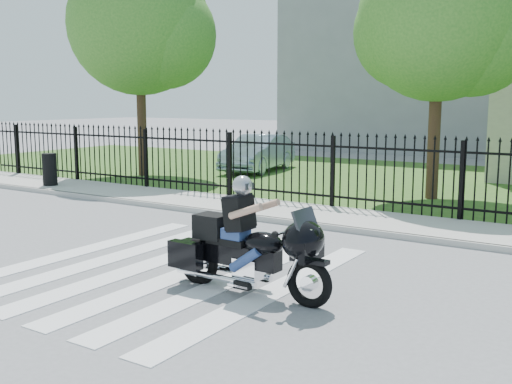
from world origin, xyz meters
The scene contains 12 objects.
ground centered at (0.00, 0.00, 0.00)m, with size 120.00×120.00×0.00m, color slate.
crosswalk centered at (0.00, 0.00, 0.01)m, with size 5.00×5.50×0.01m, color silver, non-canonical shape.
sidewalk centered at (0.00, 5.00, 0.06)m, with size 40.00×2.00×0.12m, color #ADAAA3.
curb centered at (0.00, 4.00, 0.06)m, with size 40.00×0.12×0.12m, color #ADAAA3.
grass_strip centered at (0.00, 12.00, 0.01)m, with size 40.00×12.00×0.02m, color #27501B.
iron_fence centered at (0.00, 6.00, 0.90)m, with size 26.00×0.04×1.80m.
tree_left centered at (-8.50, 8.50, 5.17)m, with size 4.80×4.80×7.58m.
tree_mid centered at (1.50, 9.00, 4.67)m, with size 4.20×4.20×6.78m.
building_tall centered at (-3.00, 26.00, 6.00)m, with size 15.00×10.00×12.00m, color gray.
motorcycle_rider centered at (1.70, -0.27, 0.68)m, with size 2.52×0.78×1.67m.
parked_car centered at (-5.79, 11.76, 0.69)m, with size 1.42×4.07×1.34m, color #96ACBD.
litter_bin centered at (-8.59, 4.63, 0.60)m, with size 0.42×0.42×0.95m, color black.
Camera 1 is at (6.13, -6.88, 2.64)m, focal length 42.00 mm.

